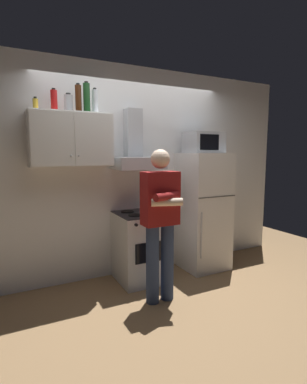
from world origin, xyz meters
TOP-DOWN VIEW (x-y plane):
  - ground_plane at (0.00, 0.00)m, footprint 7.00×7.00m
  - back_wall_tiled at (0.00, 0.60)m, footprint 4.80×0.10m
  - upper_cabinet at (-0.85, 0.37)m, footprint 0.90×0.37m
  - stove_oven at (-0.05, 0.25)m, footprint 0.60×0.62m
  - range_hood at (-0.05, 0.38)m, footprint 0.60×0.44m
  - refrigerator at (0.90, 0.25)m, footprint 0.60×0.62m
  - microwave at (0.90, 0.27)m, footprint 0.48×0.37m
  - person_standing at (-0.10, -0.36)m, footprint 0.38×0.33m
  - bottle_canister_steel at (-0.86, 0.37)m, footprint 0.09×0.09m
  - bottle_spice_jar at (-1.20, 0.37)m, footprint 0.05×0.05m
  - bottle_rum_dark at (-0.76, 0.36)m, footprint 0.07×0.07m
  - bottle_soda_red at (-1.01, 0.39)m, footprint 0.07×0.07m
  - bottle_vodka_clear at (-0.57, 0.36)m, footprint 0.07×0.07m
  - bottle_wine_green at (-0.66, 0.35)m, footprint 0.08×0.08m

SIDE VIEW (x-z plane):
  - ground_plane at x=0.00m, z-range 0.00..0.00m
  - stove_oven at x=-0.05m, z-range 0.00..0.87m
  - refrigerator at x=0.90m, z-range 0.00..1.60m
  - person_standing at x=-0.10m, z-range 0.08..1.72m
  - back_wall_tiled at x=0.00m, z-range 0.00..2.70m
  - range_hood at x=-0.05m, z-range 1.22..1.97m
  - microwave at x=0.90m, z-range 1.60..1.88m
  - upper_cabinet at x=-0.85m, z-range 1.45..2.05m
  - bottle_spice_jar at x=-1.20m, z-range 2.04..2.18m
  - bottle_canister_steel at x=-0.86m, z-range 2.04..2.24m
  - bottle_soda_red at x=-1.01m, z-range 2.04..2.29m
  - bottle_vodka_clear at x=-0.57m, z-range 2.04..2.33m
  - bottle_rum_dark at x=-0.76m, z-range 2.04..2.36m
  - bottle_wine_green at x=-0.66m, z-range 2.04..2.38m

